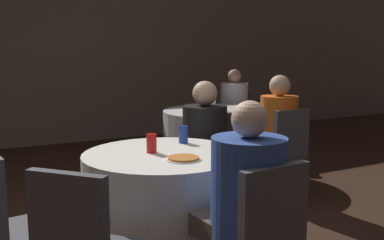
{
  "coord_description": "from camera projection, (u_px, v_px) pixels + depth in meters",
  "views": [
    {
      "loc": [
        -1.03,
        -2.42,
        1.38
      ],
      "look_at": [
        0.57,
        0.63,
        0.86
      ],
      "focal_mm": 40.0,
      "sensor_mm": 36.0,
      "label": 1
    }
  ],
  "objects": [
    {
      "name": "chair_near_west",
      "position": [
        13.0,
        216.0,
        2.25
      ],
      "size": [
        0.46,
        0.45,
        0.9
      ],
      "rotation": [
        0.0,
        0.0,
        -1.43
      ],
      "color": "#47474C",
      "rests_on": "ground_plane"
    },
    {
      "name": "soda_can_red",
      "position": [
        152.0,
        143.0,
        2.75
      ],
      "size": [
        0.07,
        0.07,
        0.12
      ],
      "color": "red",
      "rests_on": "table_near"
    },
    {
      "name": "pizza_plate_near",
      "position": [
        183.0,
        158.0,
        2.57
      ],
      "size": [
        0.22,
        0.22,
        0.02
      ],
      "color": "white",
      "rests_on": "table_near"
    },
    {
      "name": "chair_far_northeast",
      "position": [
        235.0,
        116.0,
        5.94
      ],
      "size": [
        0.56,
        0.56,
        0.9
      ],
      "rotation": [
        0.0,
        0.0,
        -3.86
      ],
      "color": "#47474C",
      "rests_on": "ground_plane"
    },
    {
      "name": "cup_far",
      "position": [
        214.0,
        111.0,
        4.47
      ],
      "size": [
        0.07,
        0.07,
        0.09
      ],
      "color": "white",
      "rests_on": "table_far"
    },
    {
      "name": "chair_near_south",
      "position": [
        260.0,
        235.0,
        2.01
      ],
      "size": [
        0.43,
        0.44,
        0.9
      ],
      "rotation": [
        0.0,
        0.0,
        0.09
      ],
      "color": "#47474C",
      "rests_on": "ground_plane"
    },
    {
      "name": "wall_back",
      "position": [
        42.0,
        54.0,
        6.47
      ],
      "size": [
        16.0,
        0.06,
        2.8
      ],
      "color": "#7A6B5B",
      "rests_on": "ground_plane"
    },
    {
      "name": "chair_near_northeast",
      "position": [
        208.0,
        154.0,
        3.65
      ],
      "size": [
        0.57,
        0.57,
        0.9
      ],
      "rotation": [
        0.0,
        0.0,
        -3.97
      ],
      "color": "#47474C",
      "rests_on": "ground_plane"
    },
    {
      "name": "chair_far_south",
      "position": [
        284.0,
        146.0,
        3.96
      ],
      "size": [
        0.41,
        0.41,
        0.9
      ],
      "rotation": [
        0.0,
        0.0,
        0.02
      ],
      "color": "#47474C",
      "rests_on": "ground_plane"
    },
    {
      "name": "person_orange_shirt",
      "position": [
        274.0,
        136.0,
        4.09
      ],
      "size": [
        0.35,
        0.51,
        1.2
      ],
      "rotation": [
        0.0,
        0.0,
        0.02
      ],
      "color": "#4C4238",
      "rests_on": "ground_plane"
    },
    {
      "name": "person_white_shirt",
      "position": [
        233.0,
        112.0,
        5.78
      ],
      "size": [
        0.5,
        0.51,
        1.19
      ],
      "rotation": [
        0.0,
        0.0,
        -3.86
      ],
      "color": "#282828",
      "rests_on": "ground_plane"
    },
    {
      "name": "person_black_shirt",
      "position": [
        202.0,
        150.0,
        3.5
      ],
      "size": [
        0.5,
        0.49,
        1.17
      ],
      "rotation": [
        0.0,
        0.0,
        -3.97
      ],
      "color": "#33384C",
      "rests_on": "ground_plane"
    },
    {
      "name": "table_far",
      "position": [
        221.0,
        143.0,
        4.92
      ],
      "size": [
        1.34,
        1.34,
        0.76
      ],
      "color": "white",
      "rests_on": "ground_plane"
    },
    {
      "name": "bottle_far",
      "position": [
        212.0,
        98.0,
        4.89
      ],
      "size": [
        0.09,
        0.09,
        0.27
      ],
      "color": "white",
      "rests_on": "table_far"
    },
    {
      "name": "table_near",
      "position": [
        164.0,
        209.0,
        2.81
      ],
      "size": [
        1.04,
        1.04,
        0.76
      ],
      "color": "white",
      "rests_on": "ground_plane"
    },
    {
      "name": "soda_can_blue",
      "position": [
        183.0,
        135.0,
        3.05
      ],
      "size": [
        0.07,
        0.07,
        0.12
      ],
      "color": "#1E38A5",
      "rests_on": "table_near"
    },
    {
      "name": "person_blue_shirt",
      "position": [
        240.0,
        212.0,
        2.13
      ],
      "size": [
        0.38,
        0.52,
        1.17
      ],
      "rotation": [
        0.0,
        0.0,
        0.09
      ],
      "color": "#4C4238",
      "rests_on": "ground_plane"
    }
  ]
}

